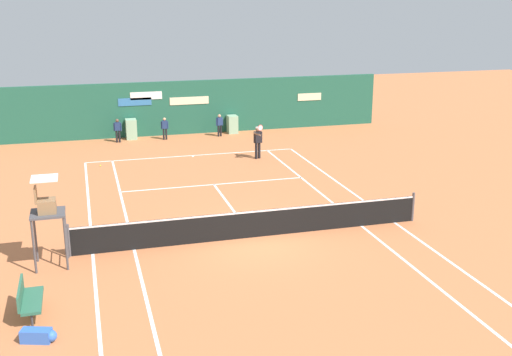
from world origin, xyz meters
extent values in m
plane|color=#C67042|center=(0.00, 0.00, 0.00)|extent=(80.00, 80.00, 0.00)
cube|color=white|center=(0.00, 11.70, 0.00)|extent=(10.60, 0.10, 0.01)
cube|color=white|center=(-5.30, 0.00, 0.00)|extent=(0.10, 23.40, 0.01)
cube|color=white|center=(-4.00, 0.00, 0.00)|extent=(0.10, 23.40, 0.01)
cube|color=white|center=(4.00, 0.00, 0.00)|extent=(0.10, 23.40, 0.01)
cube|color=white|center=(5.30, 0.00, 0.00)|extent=(0.10, 23.40, 0.01)
cube|color=white|center=(0.00, 6.40, 0.00)|extent=(8.00, 0.10, 0.01)
cube|color=white|center=(0.00, 3.20, 0.00)|extent=(0.10, 6.40, 0.01)
cube|color=white|center=(0.00, 11.55, 0.00)|extent=(0.10, 0.24, 0.01)
cylinder|color=#4C4C51|center=(-6.00, 0.00, 0.53)|extent=(0.10, 0.10, 1.07)
cylinder|color=#4C4C51|center=(6.00, 0.00, 0.53)|extent=(0.10, 0.10, 1.07)
cube|color=black|center=(0.00, 0.00, 0.47)|extent=(12.00, 0.03, 0.95)
cube|color=white|center=(0.00, 0.00, 0.92)|extent=(12.00, 0.04, 0.06)
cube|color=#1E5642|center=(0.00, 17.00, 1.56)|extent=(25.00, 0.24, 3.12)
cube|color=beige|center=(0.81, 16.86, 1.97)|extent=(2.28, 0.02, 0.44)
cube|color=white|center=(-1.66, 16.86, 2.37)|extent=(1.79, 0.02, 0.44)
cube|color=beige|center=(8.24, 16.86, 1.88)|extent=(1.51, 0.02, 0.44)
cube|color=#2D6BA8|center=(-2.32, 16.86, 2.05)|extent=(1.87, 0.02, 0.44)
cube|color=#8CB793|center=(-2.64, 16.45, 0.57)|extent=(0.60, 0.70, 1.14)
cube|color=#8CB793|center=(3.26, 16.45, 0.52)|extent=(0.56, 0.70, 1.05)
cylinder|color=#47474C|center=(-6.05, -0.13, 0.83)|extent=(0.07, 0.07, 1.66)
cylinder|color=#47474C|center=(-6.05, -1.03, 0.83)|extent=(0.07, 0.07, 1.66)
cylinder|color=#47474C|center=(-6.95, -0.13, 0.83)|extent=(0.07, 0.07, 1.66)
cylinder|color=#47474C|center=(-6.95, -1.03, 0.83)|extent=(0.07, 0.07, 1.66)
cylinder|color=#47474C|center=(-6.05, -0.58, 0.50)|extent=(0.04, 0.81, 0.04)
cylinder|color=#47474C|center=(-6.05, -0.58, 0.99)|extent=(0.04, 0.81, 0.04)
cube|color=#47474C|center=(-6.50, -0.58, 1.69)|extent=(1.00, 1.00, 0.06)
cube|color=olive|center=(-6.50, -0.58, 1.92)|extent=(0.52, 0.56, 0.40)
cube|color=olive|center=(-6.79, -0.58, 2.29)|extent=(0.06, 0.56, 0.45)
cube|color=white|center=(-6.50, -0.58, 2.77)|extent=(0.76, 0.80, 0.04)
cylinder|color=#38383D|center=(-6.88, -3.03, 0.19)|extent=(0.06, 0.06, 0.38)
cylinder|color=#38383D|center=(-6.88, -4.36, 0.19)|extent=(0.06, 0.06, 0.38)
cube|color=#2D664C|center=(-6.88, -3.70, 0.42)|extent=(0.48, 1.49, 0.08)
cube|color=#2D664C|center=(-7.15, -3.70, 0.67)|extent=(0.06, 1.49, 0.42)
cube|color=blue|center=(-6.74, -5.06, 0.16)|extent=(0.77, 0.51, 0.32)
sphere|color=blue|center=(-6.41, -5.17, 0.16)|extent=(0.29, 0.29, 0.28)
cylinder|color=black|center=(3.14, 10.25, 0.41)|extent=(0.13, 0.13, 0.81)
cylinder|color=black|center=(2.97, 10.19, 0.41)|extent=(0.13, 0.13, 0.81)
cube|color=black|center=(3.06, 10.22, 1.10)|extent=(0.41, 0.31, 0.57)
sphere|color=#8C664C|center=(3.06, 10.22, 1.49)|extent=(0.22, 0.22, 0.22)
cylinder|color=white|center=(3.06, 10.22, 1.58)|extent=(0.21, 0.21, 0.06)
cylinder|color=black|center=(3.27, 10.29, 1.06)|extent=(0.09, 0.09, 0.55)
cylinder|color=#8C664C|center=(2.93, 9.89, 1.33)|extent=(0.26, 0.55, 0.09)
cylinder|color=black|center=(3.02, 9.63, 1.44)|extent=(0.03, 0.03, 0.22)
torus|color=#DB3838|center=(3.02, 9.63, 1.69)|extent=(0.30, 0.12, 0.30)
cylinder|color=silver|center=(3.02, 9.63, 1.69)|extent=(0.25, 0.09, 0.26)
cylinder|color=black|center=(-0.76, 15.75, 0.32)|extent=(0.10, 0.10, 0.64)
cylinder|color=black|center=(-0.90, 15.76, 0.32)|extent=(0.10, 0.10, 0.64)
cube|color=navy|center=(-0.83, 15.75, 0.86)|extent=(0.30, 0.18, 0.45)
sphere|color=tan|center=(-0.83, 15.75, 1.17)|extent=(0.18, 0.18, 0.18)
cylinder|color=navy|center=(-0.65, 15.74, 0.83)|extent=(0.07, 0.07, 0.43)
cylinder|color=navy|center=(-1.01, 15.76, 0.83)|extent=(0.07, 0.07, 0.43)
cylinder|color=black|center=(-3.36, 15.74, 0.34)|extent=(0.11, 0.11, 0.67)
cylinder|color=black|center=(-3.50, 15.76, 0.34)|extent=(0.11, 0.11, 0.67)
cube|color=navy|center=(-3.43, 15.75, 0.91)|extent=(0.32, 0.21, 0.47)
sphere|color=brown|center=(-3.43, 15.75, 1.23)|extent=(0.18, 0.18, 0.18)
cylinder|color=navy|center=(-3.25, 15.73, 0.87)|extent=(0.07, 0.07, 0.45)
cylinder|color=navy|center=(-3.61, 15.78, 0.87)|extent=(0.07, 0.07, 0.45)
cylinder|color=black|center=(2.41, 15.76, 0.33)|extent=(0.11, 0.11, 0.65)
cylinder|color=black|center=(2.26, 15.74, 0.33)|extent=(0.11, 0.11, 0.65)
cube|color=navy|center=(2.33, 15.75, 0.88)|extent=(0.32, 0.21, 0.46)
sphere|color=tan|center=(2.33, 15.75, 1.20)|extent=(0.18, 0.18, 0.18)
cylinder|color=navy|center=(2.51, 15.78, 0.85)|extent=(0.07, 0.07, 0.44)
cylinder|color=navy|center=(2.16, 15.72, 0.85)|extent=(0.07, 0.07, 0.44)
sphere|color=#CCE033|center=(-4.62, 10.83, 0.03)|extent=(0.07, 0.07, 0.07)
camera|label=1|loc=(-5.33, -19.29, 7.95)|focal=44.34mm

